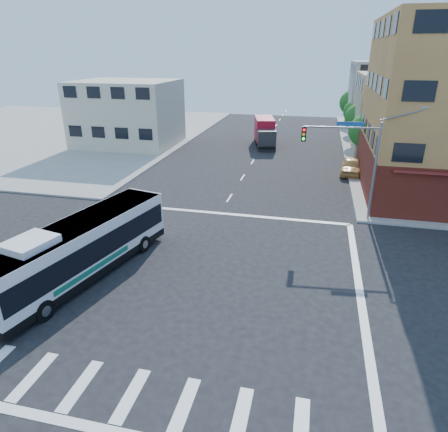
# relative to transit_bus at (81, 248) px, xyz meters

# --- Properties ---
(ground) EXTENTS (120.00, 120.00, 0.00)m
(ground) POSITION_rel_transit_bus_xyz_m (5.00, 0.99, -1.69)
(ground) COLOR black
(ground) RESTS_ON ground
(sidewalk_nw) EXTENTS (50.00, 50.00, 0.15)m
(sidewalk_nw) POSITION_rel_transit_bus_xyz_m (-30.00, 35.99, -1.62)
(sidewalk_nw) COLOR gray
(sidewalk_nw) RESTS_ON ground
(building_east_near) EXTENTS (12.06, 10.06, 9.00)m
(building_east_near) POSITION_rel_transit_bus_xyz_m (21.98, 34.97, 2.81)
(building_east_near) COLOR tan
(building_east_near) RESTS_ON ground
(building_east_far) EXTENTS (12.06, 10.06, 10.00)m
(building_east_far) POSITION_rel_transit_bus_xyz_m (21.98, 48.97, 3.31)
(building_east_far) COLOR #A7A7A2
(building_east_far) RESTS_ON ground
(building_west) EXTENTS (12.06, 10.06, 8.00)m
(building_west) POSITION_rel_transit_bus_xyz_m (-12.02, 30.97, 2.31)
(building_west) COLOR beige
(building_west) RESTS_ON ground
(signal_mast_ne) EXTENTS (7.91, 1.13, 8.07)m
(signal_mast_ne) POSITION_rel_transit_bus_xyz_m (14.08, 11.61, 3.29)
(signal_mast_ne) COLOR slate
(signal_mast_ne) RESTS_ON ground
(street_tree_a) EXTENTS (3.60, 3.60, 5.53)m
(street_tree_a) POSITION_rel_transit_bus_xyz_m (16.90, 28.91, 1.90)
(street_tree_a) COLOR #3C2A16
(street_tree_a) RESTS_ON ground
(street_tree_b) EXTENTS (3.80, 3.80, 5.79)m
(street_tree_b) POSITION_rel_transit_bus_xyz_m (16.90, 36.91, 2.06)
(street_tree_b) COLOR #3C2A16
(street_tree_b) RESTS_ON ground
(street_tree_c) EXTENTS (3.40, 3.40, 5.29)m
(street_tree_c) POSITION_rel_transit_bus_xyz_m (16.90, 44.91, 1.77)
(street_tree_c) COLOR #3C2A16
(street_tree_c) RESTS_ON ground
(street_tree_d) EXTENTS (4.00, 4.00, 6.03)m
(street_tree_d) POSITION_rel_transit_bus_xyz_m (16.90, 52.91, 2.19)
(street_tree_d) COLOR #3C2A16
(street_tree_d) RESTS_ON ground
(transit_bus) EXTENTS (4.99, 11.95, 3.46)m
(transit_bus) POSITION_rel_transit_bus_xyz_m (0.00, 0.00, 0.00)
(transit_bus) COLOR black
(transit_bus) RESTS_ON ground
(box_truck) EXTENTS (3.75, 7.85, 3.40)m
(box_truck) POSITION_rel_transit_bus_xyz_m (5.13, 34.62, -0.04)
(box_truck) COLOR #28272C
(box_truck) RESTS_ON ground
(parked_car) EXTENTS (2.44, 4.95, 1.62)m
(parked_car) POSITION_rel_transit_bus_xyz_m (15.29, 23.63, -0.88)
(parked_car) COLOR tan
(parked_car) RESTS_ON ground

